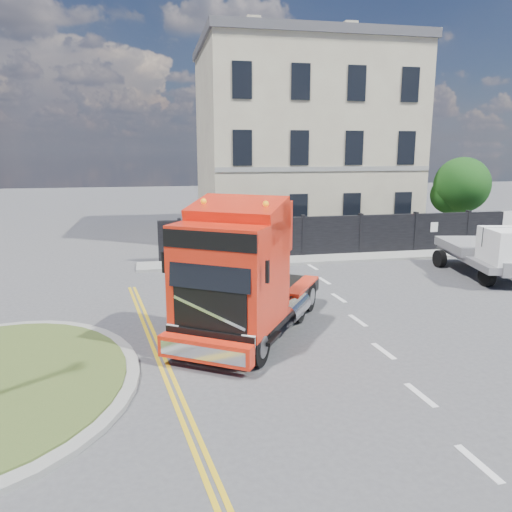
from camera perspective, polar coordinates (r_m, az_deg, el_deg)
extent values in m
plane|color=#424244|center=(15.44, 0.72, -7.64)|extent=(120.00, 120.00, 0.00)
cube|color=black|center=(25.27, 9.73, 2.30)|extent=(18.00, 0.25, 2.00)
cube|color=silver|center=(29.42, 25.37, 2.67)|extent=(2.60, 0.12, 2.00)
cube|color=beige|center=(32.02, 5.07, 12.53)|extent=(12.00, 10.00, 11.00)
cube|color=#47474C|center=(32.59, 5.27, 22.69)|extent=(12.30, 10.30, 0.50)
cube|color=beige|center=(32.03, -0.35, 24.30)|extent=(0.80, 0.80, 1.60)
cube|color=beige|center=(33.69, 10.63, 23.49)|extent=(0.80, 0.80, 1.60)
cylinder|color=#382619|center=(31.82, 22.19, 3.93)|extent=(0.24, 0.24, 2.40)
sphere|color=black|center=(31.63, 22.48, 7.51)|extent=(3.20, 3.20, 3.20)
sphere|color=black|center=(31.73, 21.24, 6.53)|extent=(2.20, 2.20, 2.20)
cube|color=gray|center=(24.63, 10.40, -0.20)|extent=(20.00, 1.60, 0.12)
cube|color=black|center=(14.80, -0.17, -5.55)|extent=(5.27, 6.39, 0.43)
cube|color=red|center=(12.94, -2.89, -1.95)|extent=(3.38, 3.41, 2.70)
cube|color=red|center=(13.64, -1.20, 3.54)|extent=(2.50, 2.03, 1.35)
cube|color=black|center=(11.76, -5.35, -1.47)|extent=(1.82, 1.19, 1.01)
cube|color=red|center=(12.10, -5.83, -10.71)|extent=(2.21, 1.59, 0.53)
cylinder|color=black|center=(13.20, -8.38, -8.92)|extent=(0.80, 1.01, 1.00)
cylinder|color=gray|center=(13.20, -8.38, -8.92)|extent=(0.59, 0.65, 0.55)
cylinder|color=black|center=(12.37, 0.20, -10.27)|extent=(0.80, 1.01, 1.00)
cylinder|color=gray|center=(12.37, 0.20, -10.27)|extent=(0.59, 0.65, 0.55)
cylinder|color=black|center=(16.10, -2.38, -4.93)|extent=(0.80, 1.01, 1.00)
cylinder|color=gray|center=(16.10, -2.38, -4.93)|extent=(0.59, 0.65, 0.55)
cylinder|color=black|center=(15.42, 4.77, -5.73)|extent=(0.80, 1.01, 1.00)
cylinder|color=gray|center=(15.42, 4.77, -5.73)|extent=(0.59, 0.65, 0.55)
cylinder|color=black|center=(17.12, -0.84, -3.88)|extent=(0.80, 1.01, 1.00)
cylinder|color=gray|center=(17.12, -0.84, -3.88)|extent=(0.59, 0.65, 0.55)
cylinder|color=black|center=(16.49, 5.91, -4.57)|extent=(0.80, 1.01, 1.00)
cylinder|color=gray|center=(16.49, 5.91, -4.57)|extent=(0.59, 0.65, 0.55)
cube|color=slate|center=(23.15, 24.67, -0.09)|extent=(3.11, 5.63, 0.28)
cylinder|color=black|center=(21.31, 24.89, -2.14)|extent=(0.28, 0.78, 0.78)
cylinder|color=black|center=(23.99, 20.24, -0.28)|extent=(0.28, 0.78, 0.78)
cylinder|color=black|center=(25.15, 24.33, -0.07)|extent=(0.28, 0.78, 0.78)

